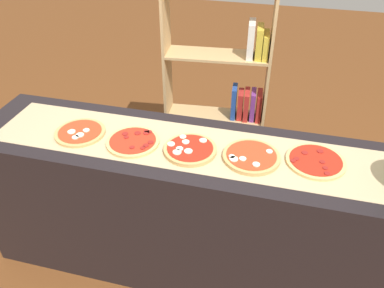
{
  "coord_description": "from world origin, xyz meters",
  "views": [
    {
      "loc": [
        0.41,
        -1.59,
        2.11
      ],
      "look_at": [
        0.0,
        0.0,
        0.94
      ],
      "focal_mm": 36.43,
      "sensor_mm": 36.0,
      "label": 1
    }
  ],
  "objects_px": {
    "pizza_pepperoni_1": "(133,141)",
    "bookshelf": "(228,96)",
    "pizza_mozzarella_2": "(190,149)",
    "pizza_pepperoni_4": "(316,161)",
    "pizza_mozzarella_3": "(251,156)",
    "pizza_mozzarella_0": "(80,132)"
  },
  "relations": [
    {
      "from": "pizza_mozzarella_2",
      "to": "pizza_pepperoni_4",
      "type": "distance_m",
      "value": 0.62
    },
    {
      "from": "pizza_mozzarella_2",
      "to": "pizza_pepperoni_4",
      "type": "xyz_separation_m",
      "value": [
        0.62,
        0.06,
        -0.0
      ]
    },
    {
      "from": "pizza_pepperoni_4",
      "to": "bookshelf",
      "type": "xyz_separation_m",
      "value": [
        -0.59,
        0.98,
        -0.24
      ]
    },
    {
      "from": "pizza_mozzarella_0",
      "to": "pizza_mozzarella_2",
      "type": "xyz_separation_m",
      "value": [
        0.62,
        -0.01,
        0.0
      ]
    },
    {
      "from": "bookshelf",
      "to": "pizza_mozzarella_0",
      "type": "bearing_deg",
      "value": -121.82
    },
    {
      "from": "pizza_mozzarella_2",
      "to": "bookshelf",
      "type": "relative_size",
      "value": 0.18
    },
    {
      "from": "pizza_mozzarella_2",
      "to": "bookshelf",
      "type": "xyz_separation_m",
      "value": [
        0.03,
        1.05,
        -0.24
      ]
    },
    {
      "from": "pizza_pepperoni_1",
      "to": "pizza_mozzarella_2",
      "type": "distance_m",
      "value": 0.31
    },
    {
      "from": "bookshelf",
      "to": "pizza_pepperoni_1",
      "type": "bearing_deg",
      "value": -107.7
    },
    {
      "from": "pizza_pepperoni_1",
      "to": "bookshelf",
      "type": "distance_m",
      "value": 1.13
    },
    {
      "from": "pizza_mozzarella_0",
      "to": "pizza_pepperoni_1",
      "type": "relative_size",
      "value": 0.97
    },
    {
      "from": "pizza_mozzarella_2",
      "to": "pizza_pepperoni_4",
      "type": "height_order",
      "value": "pizza_mozzarella_2"
    },
    {
      "from": "pizza_mozzarella_3",
      "to": "pizza_pepperoni_4",
      "type": "bearing_deg",
      "value": 8.26
    },
    {
      "from": "pizza_pepperoni_1",
      "to": "pizza_pepperoni_4",
      "type": "bearing_deg",
      "value": 4.1
    },
    {
      "from": "pizza_mozzarella_2",
      "to": "pizza_mozzarella_3",
      "type": "relative_size",
      "value": 0.95
    },
    {
      "from": "pizza_mozzarella_2",
      "to": "bookshelf",
      "type": "bearing_deg",
      "value": 88.53
    },
    {
      "from": "pizza_mozzarella_2",
      "to": "pizza_pepperoni_4",
      "type": "bearing_deg",
      "value": 5.81
    },
    {
      "from": "pizza_pepperoni_1",
      "to": "pizza_pepperoni_4",
      "type": "relative_size",
      "value": 0.97
    },
    {
      "from": "pizza_mozzarella_0",
      "to": "bookshelf",
      "type": "distance_m",
      "value": 1.25
    },
    {
      "from": "pizza_mozzarella_3",
      "to": "bookshelf",
      "type": "height_order",
      "value": "bookshelf"
    },
    {
      "from": "bookshelf",
      "to": "pizza_mozzarella_2",
      "type": "bearing_deg",
      "value": -91.47
    },
    {
      "from": "pizza_pepperoni_1",
      "to": "pizza_pepperoni_4",
      "type": "distance_m",
      "value": 0.93
    }
  ]
}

